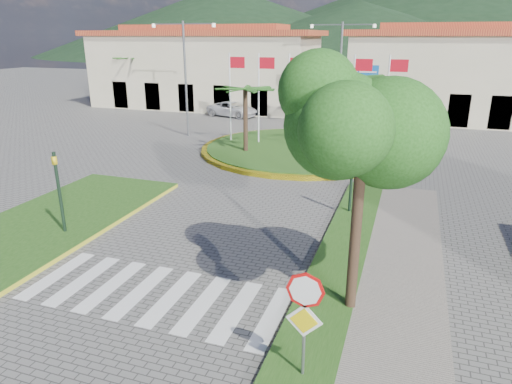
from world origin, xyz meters
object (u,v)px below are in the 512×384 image
(stop_sign, at_px, (305,310))
(deciduous_tree, at_px, (364,120))
(car_dark_a, at_px, (252,107))
(white_van, at_px, (233,109))
(roundabout_island, at_px, (300,149))
(car_dark_b, at_px, (393,124))

(stop_sign, height_order, deciduous_tree, deciduous_tree)
(deciduous_tree, xyz_separation_m, car_dark_a, (-13.50, 30.28, -4.56))
(deciduous_tree, distance_m, white_van, 31.88)
(roundabout_island, bearing_deg, deciduous_tree, -72.09)
(deciduous_tree, bearing_deg, car_dark_b, 90.56)
(car_dark_b, bearing_deg, car_dark_a, 65.42)
(deciduous_tree, distance_m, car_dark_b, 25.40)
(car_dark_b, bearing_deg, roundabout_island, 143.87)
(roundabout_island, height_order, deciduous_tree, deciduous_tree)
(roundabout_island, distance_m, deciduous_tree, 18.55)
(deciduous_tree, relative_size, car_dark_a, 1.89)
(stop_sign, distance_m, car_dark_a, 35.75)
(roundabout_island, distance_m, car_dark_b, 9.58)
(roundabout_island, bearing_deg, car_dark_a, 121.08)
(stop_sign, height_order, car_dark_a, stop_sign)
(white_van, bearing_deg, car_dark_b, -88.90)
(deciduous_tree, xyz_separation_m, car_dark_b, (-0.24, 25.00, -4.51))
(deciduous_tree, bearing_deg, stop_sign, -101.18)
(roundabout_island, relative_size, deciduous_tree, 1.87)
(car_dark_b, bearing_deg, white_van, 75.25)
(car_dark_a, distance_m, car_dark_b, 14.27)
(white_van, relative_size, car_dark_a, 1.32)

